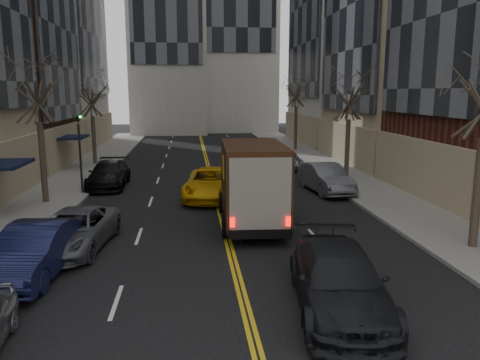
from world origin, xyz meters
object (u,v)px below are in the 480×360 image
object	(u,v)px
taxi	(211,183)
pedestrian	(241,222)
ups_truck	(252,184)
observer_sedan	(339,280)

from	to	relation	value
taxi	pedestrian	bearing A→B (deg)	-76.97
pedestrian	ups_truck	bearing A→B (deg)	-38.14
ups_truck	pedestrian	size ratio (longest dim) A/B	4.08
observer_sedan	taxi	xyz separation A→B (m)	(-2.74, 13.59, -0.01)
pedestrian	observer_sedan	bearing A→B (deg)	178.21
ups_truck	taxi	distance (m)	5.70
observer_sedan	ups_truck	bearing A→B (deg)	106.04
ups_truck	taxi	world-z (taller)	ups_truck
ups_truck	taxi	xyz separation A→B (m)	(-1.52, 5.40, -1.00)
observer_sedan	pedestrian	size ratio (longest dim) A/B	3.61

